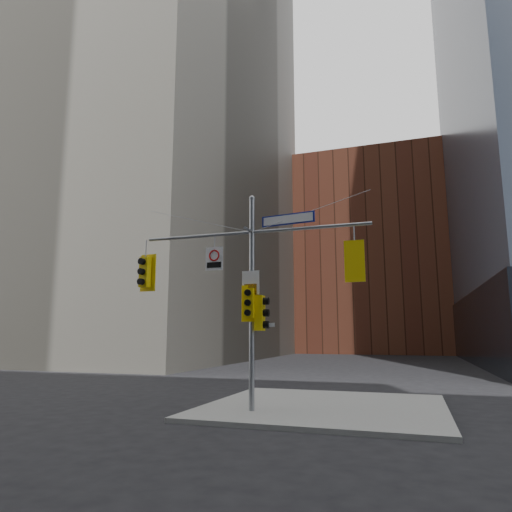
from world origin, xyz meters
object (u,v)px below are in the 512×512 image
Objects in this scene: traffic_light_west_arm at (145,272)px; traffic_light_east_arm at (355,262)px; signal_assembly at (252,278)px; traffic_light_pole_front at (249,303)px; traffic_light_pole_side at (261,313)px; street_sign_blade at (288,219)px; regulatory_sign_arm at (214,258)px.

traffic_light_west_arm reaches higher than traffic_light_east_arm.
signal_assembly reaches higher than traffic_light_pole_front.
traffic_light_pole_side is 3.24m from street_sign_blade.
traffic_light_pole_side is at bearing 4.46° from regulatory_sign_arm.
signal_assembly is at bearing 82.72° from traffic_light_pole_front.
traffic_light_east_arm is at bearing 7.87° from street_sign_blade.
traffic_light_east_arm is 3.47m from traffic_light_pole_side.
regulatory_sign_arm is (-1.38, 0.25, 1.61)m from traffic_light_pole_front.
traffic_light_west_arm is at bearing 88.68° from traffic_light_pole_side.
traffic_light_west_arm is 0.73× the size of street_sign_blade.
traffic_light_pole_side is 0.62× the size of street_sign_blade.
street_sign_blade is at bearing -91.54° from traffic_light_pole_side.
traffic_light_west_arm is 2.80m from regulatory_sign_arm.
signal_assembly is at bearing 4.35° from regulatory_sign_arm.
traffic_light_pole_front is at bearing 1.60° from traffic_light_west_arm.
signal_assembly is 2.31m from street_sign_blade.
regulatory_sign_arm reaches higher than traffic_light_east_arm.
regulatory_sign_arm is at bearing 4.78° from traffic_light_west_arm.
traffic_light_pole_side is (4.48, -0.01, -1.55)m from traffic_light_west_arm.
signal_assembly is 0.89m from traffic_light_pole_front.
traffic_light_east_arm is 3.66m from traffic_light_pole_front.
signal_assembly is at bearing 5.29° from traffic_light_west_arm.
street_sign_blade is at bearing 5.37° from traffic_light_west_arm.
signal_assembly reaches higher than traffic_light_pole_side.
traffic_light_pole_front is 2.13m from regulatory_sign_arm.
regulatory_sign_arm is (-1.70, -0.03, 1.93)m from traffic_light_pole_side.
traffic_light_west_arm is 5.64m from street_sign_blade.
street_sign_blade is 2.90m from regulatory_sign_arm.
street_sign_blade is at bearing 4.02° from regulatory_sign_arm.
regulatory_sign_arm reaches higher than traffic_light_west_arm.
regulatory_sign_arm is at bearing -179.16° from signal_assembly.
traffic_light_pole_front is (-0.00, -0.27, -0.85)m from signal_assembly.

